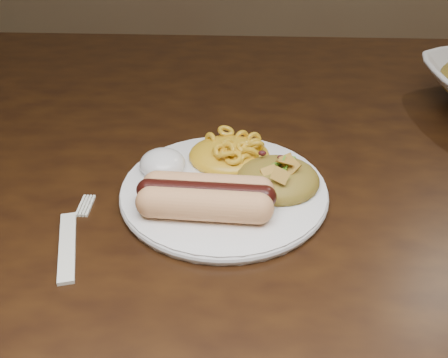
{
  "coord_description": "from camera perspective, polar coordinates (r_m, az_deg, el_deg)",
  "views": [
    {
      "loc": [
        -0.01,
        -0.53,
        1.08
      ],
      "look_at": [
        -0.03,
        -0.07,
        0.77
      ],
      "focal_mm": 42.0,
      "sensor_mm": 36.0,
      "label": 1
    }
  ],
  "objects": [
    {
      "name": "fork",
      "position": [
        0.52,
        -16.69,
        -7.03
      ],
      "size": [
        0.06,
        0.16,
        0.0
      ],
      "primitive_type": "cube",
      "rotation": [
        0.0,
        0.0,
        0.26
      ],
      "color": "white",
      "rests_on": "table"
    },
    {
      "name": "sour_cream",
      "position": [
        0.59,
        -6.77,
        2.27
      ],
      "size": [
        0.05,
        0.05,
        0.03
      ],
      "primitive_type": "ellipsoid",
      "rotation": [
        0.0,
        0.0,
        -0.03
      ],
      "color": "white",
      "rests_on": "plate"
    },
    {
      "name": "mac_and_cheese",
      "position": [
        0.6,
        0.59,
        3.7
      ],
      "size": [
        0.1,
        0.09,
        0.04
      ],
      "primitive_type": "ellipsoid",
      "rotation": [
        0.0,
        0.0,
        -0.08
      ],
      "color": "gold",
      "rests_on": "plate"
    },
    {
      "name": "taco_salad",
      "position": [
        0.56,
        5.93,
        0.71
      ],
      "size": [
        0.09,
        0.09,
        0.04
      ],
      "rotation": [
        0.0,
        0.0,
        0.13
      ],
      "color": "#BE5B29",
      "rests_on": "plate"
    },
    {
      "name": "plate",
      "position": [
        0.57,
        0.0,
        -1.32
      ],
      "size": [
        0.29,
        0.29,
        0.01
      ],
      "primitive_type": "cylinder",
      "rotation": [
        0.0,
        0.0,
        -0.39
      ],
      "color": "white",
      "rests_on": "table"
    },
    {
      "name": "table",
      "position": [
        0.68,
        2.65,
        -4.62
      ],
      "size": [
        1.6,
        0.9,
        0.75
      ],
      "color": "black",
      "rests_on": "floor"
    },
    {
      "name": "hotdog",
      "position": [
        0.52,
        -1.98,
        -1.85
      ],
      "size": [
        0.12,
        0.07,
        0.03
      ],
      "rotation": [
        0.0,
        0.0,
        -0.05
      ],
      "color": "#E49D59",
      "rests_on": "plate"
    }
  ]
}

